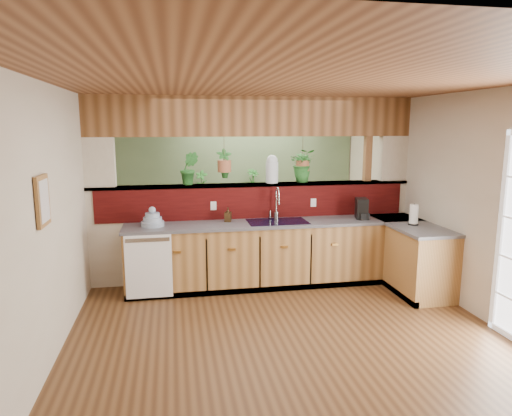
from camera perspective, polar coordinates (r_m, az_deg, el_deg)
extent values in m
cube|color=#4F3018|center=(5.58, 2.37, -12.94)|extent=(4.60, 7.00, 0.01)
cube|color=brown|center=(5.15, 2.58, 14.72)|extent=(4.60, 7.00, 0.01)
cube|color=beige|center=(8.63, -2.74, 4.24)|extent=(4.60, 0.02, 2.60)
cube|color=beige|center=(2.09, 25.32, -16.10)|extent=(4.60, 0.02, 2.60)
cube|color=beige|center=(5.21, -23.02, -0.50)|extent=(0.02, 7.00, 2.60)
cube|color=beige|center=(6.14, 23.88, 0.96)|extent=(0.02, 7.00, 2.60)
cube|color=beige|center=(6.63, -0.18, -3.03)|extent=(4.60, 0.15, 1.35)
cube|color=#3C0807|center=(6.46, -0.05, 0.68)|extent=(4.40, 0.02, 0.45)
cube|color=brown|center=(6.51, -0.18, 2.93)|extent=(4.60, 0.21, 0.04)
cube|color=brown|center=(6.46, -0.19, 11.37)|extent=(4.60, 0.15, 0.55)
cube|color=beige|center=(6.44, -18.97, 5.26)|extent=(0.40, 0.15, 0.70)
cube|color=beige|center=(7.15, 16.69, 5.82)|extent=(0.40, 0.15, 0.70)
cube|color=brown|center=(7.02, 13.62, 2.60)|extent=(0.10, 0.10, 2.60)
cube|color=brown|center=(6.51, -0.18, 2.93)|extent=(4.60, 0.21, 0.04)
cube|color=brown|center=(6.46, -0.19, 11.37)|extent=(4.60, 0.15, 0.55)
cube|color=#5B734F|center=(8.61, -2.72, 4.23)|extent=(4.55, 0.02, 2.55)
cube|color=olive|center=(6.39, 2.65, -5.84)|extent=(4.10, 0.60, 0.86)
cube|color=#4D4D52|center=(6.28, 2.68, -1.89)|extent=(4.14, 0.64, 0.04)
cube|color=olive|center=(6.61, 18.55, -5.81)|extent=(0.60, 1.48, 0.86)
cube|color=#4D4D52|center=(6.51, 18.78, -1.99)|extent=(0.64, 1.52, 0.04)
cube|color=olive|center=(6.98, 16.83, -4.87)|extent=(0.60, 0.60, 0.86)
cube|color=#4D4D52|center=(6.88, 17.02, -1.25)|extent=(0.64, 0.64, 0.04)
cube|color=black|center=(6.26, 3.18, -9.94)|extent=(4.10, 0.06, 0.08)
cube|color=black|center=(6.61, 16.28, -9.25)|extent=(0.06, 1.48, 0.08)
cube|color=white|center=(5.94, -13.26, -7.16)|extent=(0.58, 0.02, 0.82)
cube|color=#B7B7B2|center=(5.83, -13.41, -3.91)|extent=(0.54, 0.01, 0.05)
cube|color=black|center=(6.28, 2.68, -1.84)|extent=(0.82, 0.50, 0.03)
cube|color=black|center=(6.26, 0.98, -2.67)|extent=(0.34, 0.40, 0.16)
cube|color=black|center=(6.34, 4.35, -2.52)|extent=(0.34, 0.40, 0.16)
cube|color=olive|center=(4.40, -25.13, 0.81)|extent=(0.03, 0.35, 0.45)
cube|color=silver|center=(4.39, -24.94, 0.82)|extent=(0.01, 0.27, 0.37)
cylinder|color=#B7B7B2|center=(6.46, 2.54, -0.91)|extent=(0.07, 0.07, 0.10)
cylinder|color=#B7B7B2|center=(6.43, 2.56, 0.63)|extent=(0.02, 0.02, 0.27)
torus|color=#B7B7B2|center=(6.34, 2.71, 1.75)|extent=(0.20, 0.09, 0.20)
cylinder|color=#B7B7B2|center=(6.27, 2.88, 1.02)|extent=(0.02, 0.02, 0.12)
cylinder|color=#B7B7B2|center=(6.44, 1.78, -0.77)|extent=(0.03, 0.03, 0.10)
cylinder|color=#8E9FB7|center=(6.12, -12.79, -1.94)|extent=(0.30, 0.30, 0.07)
cylinder|color=#8E9FB7|center=(6.11, -12.81, -1.38)|extent=(0.24, 0.24, 0.06)
cylinder|color=#8E9FB7|center=(6.10, -12.83, -0.86)|extent=(0.19, 0.19, 0.06)
sphere|color=#8E9FB7|center=(6.09, -12.86, -0.26)|extent=(0.09, 0.09, 0.09)
imported|color=#3B2915|center=(6.26, -3.52, -0.82)|extent=(0.11, 0.11, 0.20)
cube|color=black|center=(6.62, 13.06, -0.06)|extent=(0.15, 0.25, 0.29)
cube|color=black|center=(6.56, 13.33, -1.02)|extent=(0.14, 0.10, 0.10)
cylinder|color=silver|center=(6.58, 13.24, -0.64)|extent=(0.08, 0.08, 0.08)
cylinder|color=black|center=(6.42, 19.06, -1.91)|extent=(0.14, 0.14, 0.02)
cylinder|color=#B7B7B2|center=(6.39, 19.13, -0.72)|extent=(0.02, 0.02, 0.29)
cylinder|color=white|center=(6.39, 19.13, -0.72)|extent=(0.11, 0.11, 0.25)
cylinder|color=silver|center=(6.54, 2.01, 4.46)|extent=(0.18, 0.18, 0.30)
sphere|color=silver|center=(6.52, 2.02, 5.95)|extent=(0.16, 0.16, 0.16)
imported|color=#236223|center=(6.38, -8.34, 4.93)|extent=(0.28, 0.23, 0.46)
imported|color=#236223|center=(6.64, 5.81, 5.01)|extent=(0.26, 0.26, 0.42)
cylinder|color=brown|center=(6.40, -4.01, 7.33)|extent=(0.01, 0.01, 0.35)
cylinder|color=#995737|center=(6.42, -3.98, 5.24)|extent=(0.19, 0.19, 0.16)
imported|color=#236223|center=(6.40, -4.01, 7.43)|extent=(0.22, 0.15, 0.41)
cylinder|color=brown|center=(6.63, 5.87, 7.32)|extent=(0.01, 0.01, 0.37)
cylinder|color=#995737|center=(6.64, 5.83, 5.22)|extent=(0.19, 0.19, 0.16)
imported|color=#236223|center=(6.63, 5.87, 7.33)|extent=(0.42, 0.39, 0.41)
cube|color=black|center=(8.48, -3.84, -1.35)|extent=(1.48, 0.94, 0.97)
imported|color=#236223|center=(8.33, -6.82, 3.25)|extent=(0.26, 0.21, 0.43)
imported|color=#236223|center=(8.44, -0.41, 3.43)|extent=(0.32, 0.32, 0.43)
imported|color=#236223|center=(7.74, 2.75, -3.56)|extent=(0.67, 0.59, 0.71)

